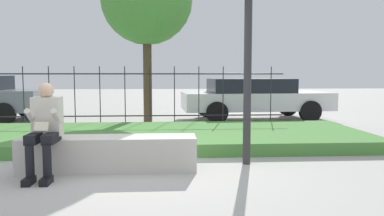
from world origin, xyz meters
name	(u,v)px	position (x,y,z in m)	size (l,w,h in m)	color
ground_plane	(115,170)	(0.00, 0.00, 0.00)	(60.00, 60.00, 0.00)	#B2AFA8
stone_bench	(109,155)	(-0.08, 0.00, 0.22)	(2.55, 0.54, 0.50)	beige
person_seated_reader	(45,125)	(-0.89, -0.31, 0.72)	(0.42, 0.73, 1.30)	black
grass_berm	(130,137)	(0.00, 2.24, 0.11)	(9.72, 3.07, 0.23)	#4C893D
iron_fence	(137,96)	(0.00, 4.32, 0.85)	(7.72, 0.03, 1.61)	#232326
car_parked_right	(254,97)	(3.48, 5.98, 0.69)	(4.62, 2.14, 1.27)	silver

